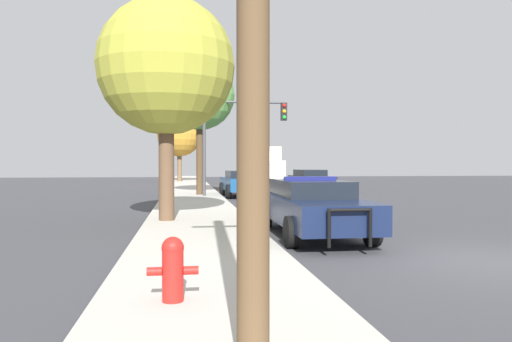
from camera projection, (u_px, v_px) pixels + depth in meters
The scene contains 12 objects.
ground_plane at pixel (490, 261), 9.04m from camera, with size 110.00×110.00×0.00m, color #3D3D42.
sidewalk_left at pixel (208, 266), 8.31m from camera, with size 3.00×110.00×0.13m.
police_car at pixel (312, 206), 12.17m from camera, with size 2.02×5.39×1.45m.
fire_hydrant at pixel (173, 267), 5.95m from camera, with size 0.61×0.27×0.78m.
traffic_light at pixel (239, 126), 25.12m from camera, with size 4.28×0.35×4.87m.
car_background_distant at pixel (259, 172), 53.57m from camera, with size 2.03×4.19×1.45m.
car_background_midblock at pixel (242, 183), 26.09m from camera, with size 2.15×4.15×1.37m.
car_background_oncoming at pixel (311, 179), 31.49m from camera, with size 2.21×4.66×1.35m.
box_truck at pixel (266, 164), 46.52m from camera, with size 2.53×7.32×3.24m.
tree_sidewalk_near at pixel (166, 67), 14.29m from camera, with size 3.95×3.95×6.41m.
tree_sidewalk_mid at pixel (200, 96), 25.95m from camera, with size 3.65×3.65×7.02m.
tree_sidewalk_far at pixel (179, 135), 45.04m from camera, with size 3.99×3.99×6.22m.
Camera 1 is at (-5.48, -8.31, 1.79)m, focal length 35.00 mm.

